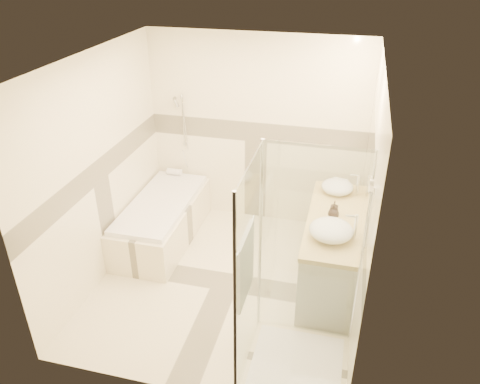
% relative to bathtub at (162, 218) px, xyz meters
% --- Properties ---
extents(room, '(2.82, 3.02, 2.52)m').
position_rel_bathtub_xyz_m(room, '(1.08, -0.64, 0.95)').
color(room, beige).
rests_on(room, ground).
extents(bathtub, '(0.75, 1.70, 0.56)m').
position_rel_bathtub_xyz_m(bathtub, '(0.00, 0.00, 0.00)').
color(bathtub, '#F3E8C2').
rests_on(bathtub, ground).
extents(vanity, '(0.58, 1.62, 0.85)m').
position_rel_bathtub_xyz_m(vanity, '(2.15, -0.35, 0.12)').
color(vanity, white).
rests_on(vanity, ground).
extents(shower_enclosure, '(0.96, 0.93, 2.04)m').
position_rel_bathtub_xyz_m(shower_enclosure, '(1.86, -1.62, 0.20)').
color(shower_enclosure, '#F3E8C2').
rests_on(shower_enclosure, ground).
extents(vessel_sink_near, '(0.37, 0.37, 0.15)m').
position_rel_bathtub_xyz_m(vessel_sink_near, '(2.13, 0.22, 0.62)').
color(vessel_sink_near, white).
rests_on(vessel_sink_near, vanity).
extents(vessel_sink_far, '(0.43, 0.43, 0.17)m').
position_rel_bathtub_xyz_m(vessel_sink_far, '(2.13, -0.74, 0.63)').
color(vessel_sink_far, white).
rests_on(vessel_sink_far, vanity).
extents(faucet_near, '(0.11, 0.03, 0.26)m').
position_rel_bathtub_xyz_m(faucet_near, '(2.35, 0.22, 0.69)').
color(faucet_near, silver).
rests_on(faucet_near, vanity).
extents(faucet_far, '(0.12, 0.03, 0.29)m').
position_rel_bathtub_xyz_m(faucet_far, '(2.35, -0.74, 0.71)').
color(faucet_far, silver).
rests_on(faucet_far, vanity).
extents(amenity_bottle_a, '(0.08, 0.08, 0.18)m').
position_rel_bathtub_xyz_m(amenity_bottle_a, '(2.13, -0.32, 0.63)').
color(amenity_bottle_a, black).
rests_on(amenity_bottle_a, vanity).
extents(amenity_bottle_b, '(0.15, 0.15, 0.15)m').
position_rel_bathtub_xyz_m(amenity_bottle_b, '(2.13, -0.36, 0.62)').
color(amenity_bottle_b, black).
rests_on(amenity_bottle_b, vanity).
extents(folded_towels, '(0.23, 0.32, 0.09)m').
position_rel_bathtub_xyz_m(folded_towels, '(2.13, 0.28, 0.59)').
color(folded_towels, white).
rests_on(folded_towels, vanity).
extents(rolled_towel, '(0.20, 0.09, 0.09)m').
position_rel_bathtub_xyz_m(rolled_towel, '(-0.09, 0.73, 0.30)').
color(rolled_towel, white).
rests_on(rolled_towel, bathtub).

